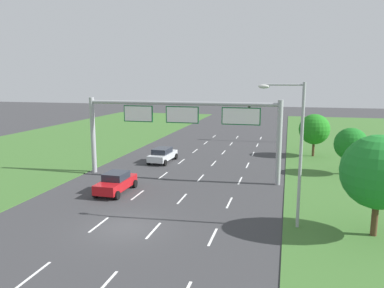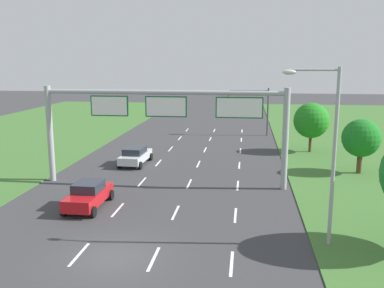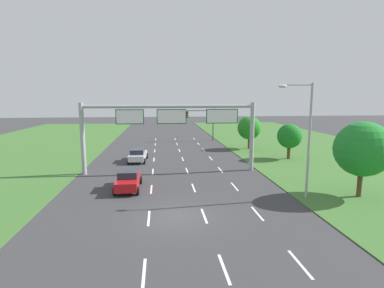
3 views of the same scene
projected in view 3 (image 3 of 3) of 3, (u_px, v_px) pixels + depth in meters
ground_plane at (177, 217)px, 18.90m from camera, size 200.00×200.00×0.00m
grass_verge_right at (374, 170)px, 30.94m from camera, size 24.00×120.00×0.06m
lane_dashes_inner_left at (152, 179)px, 27.55m from camera, size 0.14×56.40×0.01m
lane_dashes_inner_right at (190, 178)px, 27.92m from camera, size 0.14×56.40×0.01m
lane_dashes_slip at (227, 177)px, 28.29m from camera, size 0.14×56.40×0.01m
car_near_red at (128, 180)px, 24.52m from camera, size 2.01×4.29×1.57m
car_lead_silver at (138, 155)px, 35.37m from camera, size 2.22×4.46×1.50m
sign_gantry at (172, 123)px, 29.52m from camera, size 17.24×0.44×7.00m
traffic_light_mast at (202, 119)px, 51.53m from camera, size 4.76×0.49×5.60m
street_lamp at (305, 131)px, 21.59m from camera, size 2.61×0.32×8.50m
roadside_tree_near at (363, 149)px, 22.10m from camera, size 4.08×4.08×5.74m
roadside_tree_mid at (289, 136)px, 36.15m from camera, size 2.95×2.95×4.34m
roadside_tree_far at (249, 128)px, 43.37m from camera, size 3.38×3.38×4.81m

